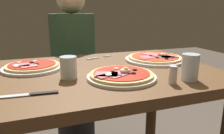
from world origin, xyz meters
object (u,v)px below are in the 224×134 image
pizza_foreground (121,75)px  salt_shaker (173,75)px  water_glass_far (190,69)px  knife (31,94)px  dining_table (103,98)px  fork (97,58)px  pizza_across_right (155,58)px  water_glass_near (69,69)px  pizza_across_left (32,67)px  diner_person (74,72)px

pizza_foreground → salt_shaker: 0.20m
water_glass_far → knife: size_ratio=0.52×
dining_table → fork: size_ratio=6.64×
pizza_across_right → fork: bearing=149.3°
salt_shaker → dining_table: bearing=124.2°
water_glass_near → knife: 0.20m
pizza_across_left → knife: (-0.01, -0.33, -0.01)m
water_glass_far → fork: bearing=114.0°
dining_table → diner_person: bearing=91.2°
water_glass_far → diner_person: 0.98m
fork → knife: knife is taller
water_glass_near → water_glass_far: size_ratio=0.86×
dining_table → knife: (-0.30, -0.21, 0.14)m
knife → salt_shaker: bearing=-6.8°
dining_table → water_glass_near: 0.25m
dining_table → pizza_across_right: 0.36m
pizza_foreground → water_glass_near: bearing=158.8°
salt_shaker → fork: bearing=104.7°
pizza_foreground → water_glass_near: water_glass_near is taller
dining_table → water_glass_far: (0.27, -0.25, 0.18)m
water_glass_near → diner_person: (0.15, 0.73, -0.22)m
pizza_across_right → pizza_across_left: bearing=176.5°
water_glass_near → fork: size_ratio=0.57×
fork → pizza_across_left: bearing=-160.0°
fork → salt_shaker: (0.14, -0.52, 0.03)m
water_glass_near → fork: (0.21, 0.32, -0.04)m
pizza_foreground → knife: (-0.33, -0.06, -0.01)m
water_glass_far → salt_shaker: bearing=-169.3°
dining_table → pizza_across_left: (-0.30, 0.12, 0.15)m
pizza_foreground → pizza_across_right: pizza_foreground is taller
dining_table → fork: 0.29m
diner_person → water_glass_far: bearing=107.2°
fork → water_glass_near: bearing=-123.0°
fork → water_glass_far: bearing=-66.0°
pizza_across_left → fork: 0.36m
pizza_across_right → diner_person: diner_person is taller
diner_person → pizza_foreground: bearing=93.2°
pizza_foreground → salt_shaker: (0.15, -0.12, 0.02)m
water_glass_far → fork: size_ratio=0.66×
pizza_foreground → knife: size_ratio=1.40×
pizza_across_left → pizza_across_right: (0.62, -0.04, 0.00)m
dining_table → pizza_across_right: pizza_across_right is taller
pizza_foreground → pizza_across_left: pizza_foreground is taller
pizza_foreground → knife: pizza_foreground is taller
pizza_across_right → salt_shaker: size_ratio=4.70×
pizza_across_right → diner_person: bearing=120.1°
water_glass_far → salt_shaker: size_ratio=1.52×
salt_shaker → pizza_across_right: bearing=68.9°
pizza_across_right → fork: pizza_across_right is taller
fork → knife: 0.58m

